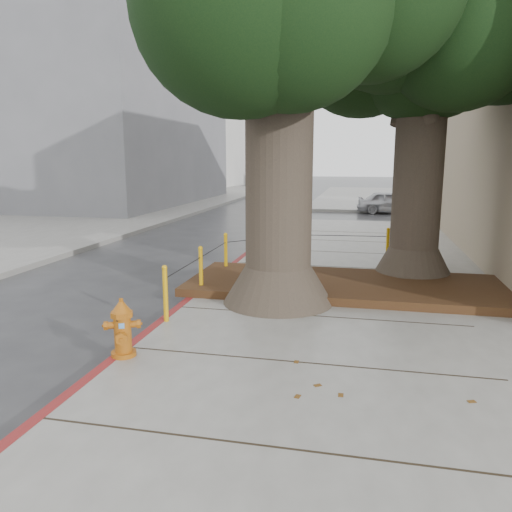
{
  "coord_description": "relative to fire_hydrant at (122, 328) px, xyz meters",
  "views": [
    {
      "loc": [
        1.23,
        -6.14,
        2.8
      ],
      "look_at": [
        -0.61,
        2.23,
        1.1
      ],
      "focal_mm": 35.0,
      "sensor_mm": 36.0,
      "label": 1
    }
  ],
  "objects": [
    {
      "name": "car_dark",
      "position": [
        -8.58,
        17.66,
        0.0
      ],
      "size": [
        1.61,
        3.81,
        1.1
      ],
      "primitive_type": "imported",
      "rotation": [
        0.0,
        0.0,
        0.02
      ],
      "color": "black",
      "rests_on": "ground"
    },
    {
      "name": "curb_red",
      "position": [
        -0.1,
        2.8,
        -0.47
      ],
      "size": [
        0.14,
        26.0,
        0.16
      ],
      "primitive_type": "cube",
      "color": "maroon",
      "rests_on": "ground"
    },
    {
      "name": "car_silver",
      "position": [
        4.35,
        20.29,
        0.02
      ],
      "size": [
        3.36,
        1.41,
        1.13
      ],
      "primitive_type": "imported",
      "rotation": [
        0.0,
        0.0,
        1.59
      ],
      "color": "#B3B3B8",
      "rests_on": "ground"
    },
    {
      "name": "tree_near",
      "position": [
        1.92,
        3.12,
        4.84
      ],
      "size": [
        4.5,
        3.8,
        7.68
      ],
      "color": "#4C3F33",
      "rests_on": "sidewalk_main"
    },
    {
      "name": "building_far_grey",
      "position": [
        -13.1,
        22.3,
        5.46
      ],
      "size": [
        12.0,
        16.0,
        12.0
      ],
      "primitive_type": "cube",
      "color": "slate",
      "rests_on": "ground"
    },
    {
      "name": "fire_hydrant",
      "position": [
        0.0,
        0.0,
        0.0
      ],
      "size": [
        0.44,
        0.44,
        0.81
      ],
      "rotation": [
        0.0,
        0.0,
        0.4
      ],
      "color": "#B25C12",
      "rests_on": "sidewalk_main"
    },
    {
      "name": "sidewalk_far",
      "position": [
        7.9,
        30.3,
        -0.47
      ],
      "size": [
        16.0,
        20.0,
        0.15
      ],
      "primitive_type": "cube",
      "color": "slate",
      "rests_on": "ground"
    },
    {
      "name": "bollard_ring",
      "position": [
        1.03,
        4.67,
        0.12
      ],
      "size": [
        3.79,
        5.39,
        0.95
      ],
      "color": "#DA9D0C",
      "rests_on": "sidewalk_main"
    },
    {
      "name": "building_far_white",
      "position": [
        -15.1,
        45.3,
        6.96
      ],
      "size": [
        12.0,
        18.0,
        15.0
      ],
      "primitive_type": "cube",
      "color": "silver",
      "rests_on": "ground"
    },
    {
      "name": "tree_far",
      "position": [
        4.53,
        5.62,
        4.48
      ],
      "size": [
        4.5,
        3.8,
        7.17
      ],
      "color": "#4C3F33",
      "rests_on": "sidewalk_main"
    },
    {
      "name": "ground",
      "position": [
        1.9,
        0.3,
        -0.54
      ],
      "size": [
        140.0,
        140.0,
        0.0
      ],
      "primitive_type": "plane",
      "color": "#28282B",
      "rests_on": "ground"
    },
    {
      "name": "planter_bed",
      "position": [
        2.8,
        4.2,
        -0.31
      ],
      "size": [
        6.4,
        2.6,
        0.16
      ],
      "primitive_type": "cube",
      "color": "black",
      "rests_on": "sidewalk_main"
    }
  ]
}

